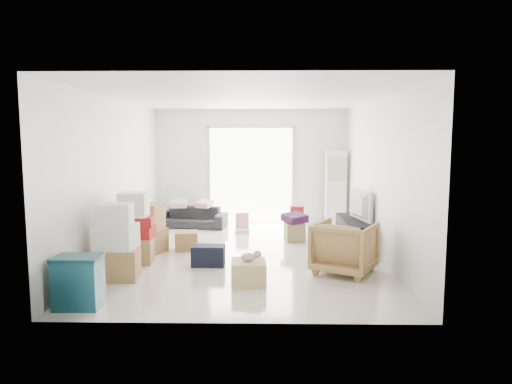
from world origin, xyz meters
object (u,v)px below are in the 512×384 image
at_px(ac_tower, 335,189).
at_px(ottoman, 294,232).
at_px(kids_table, 297,214).
at_px(wood_crate, 249,272).
at_px(tv_console, 355,234).
at_px(television, 356,216).
at_px(armchair, 345,245).
at_px(storage_bins, 78,282).
at_px(sofa, 192,214).

bearing_deg(ac_tower, ottoman, -123.56).
bearing_deg(kids_table, ac_tower, 40.98).
xyz_separation_m(ac_tower, wood_crate, (-1.85, -4.25, -0.72)).
xyz_separation_m(tv_console, television, (0.00, 0.00, 0.33)).
distance_m(ottoman, wood_crate, 2.81).
distance_m(armchair, ottoman, 2.26).
bearing_deg(television, wood_crate, 127.81).
height_order(tv_console, wood_crate, tv_console).
bearing_deg(storage_bins, kids_table, 56.46).
bearing_deg(ac_tower, television, -88.65).
height_order(storage_bins, kids_table, storage_bins).
bearing_deg(ac_tower, kids_table, -139.02).
bearing_deg(armchair, ac_tower, -67.65).
distance_m(ac_tower, television, 2.13).
bearing_deg(sofa, television, -21.94).
bearing_deg(kids_table, sofa, 164.20).
xyz_separation_m(kids_table, wood_crate, (-0.91, -3.43, -0.26)).
bearing_deg(armchair, television, -77.68).
bearing_deg(tv_console, television, 0.00).
bearing_deg(sofa, wood_crate, -62.16).
bearing_deg(wood_crate, ac_tower, 66.43).
distance_m(ac_tower, storage_bins, 6.50).
bearing_deg(storage_bins, tv_console, 38.41).
xyz_separation_m(sofa, wood_crate, (1.44, -4.10, -0.15)).
distance_m(tv_console, armchair, 1.69).
bearing_deg(wood_crate, sofa, 109.36).
relative_size(tv_console, ottoman, 4.41).
relative_size(ac_tower, ottoman, 4.82).
relative_size(television, wood_crate, 1.99).
relative_size(storage_bins, kids_table, 1.07).
xyz_separation_m(storage_bins, kids_table, (2.91, 4.39, 0.10)).
relative_size(armchair, storage_bins, 1.36).
bearing_deg(tv_console, ac_tower, 91.35).
distance_m(television, sofa, 3.89).
bearing_deg(tv_console, ottoman, 153.07).
relative_size(sofa, storage_bins, 2.51).
bearing_deg(kids_table, storage_bins, -123.54).
bearing_deg(ottoman, storage_bins, -127.67).
relative_size(ac_tower, armchair, 2.04).
bearing_deg(wood_crate, storage_bins, -154.40).
bearing_deg(wood_crate, television, 48.29).
distance_m(television, wood_crate, 2.89).
relative_size(ac_tower, kids_table, 2.97).
height_order(ac_tower, armchair, ac_tower).
xyz_separation_m(ottoman, kids_table, (0.10, 0.75, 0.23)).
xyz_separation_m(tv_console, storage_bins, (-3.90, -3.09, 0.05)).
xyz_separation_m(ottoman, wood_crate, (-0.82, -2.69, -0.02)).
relative_size(tv_console, kids_table, 2.72).
bearing_deg(ottoman, tv_console, -26.93).
height_order(tv_console, armchair, armchair).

